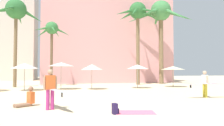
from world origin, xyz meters
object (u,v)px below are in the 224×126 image
Objects in this scene: cafe_umbrella_3 at (61,64)px; palm_tree_far_left at (16,13)px; cafe_umbrella_1 at (137,67)px; cafe_umbrella_2 at (92,67)px; palm_tree_right at (52,32)px; backpack at (115,109)px; palm_tree_left at (161,16)px; cafe_umbrella_4 at (173,68)px; person_mid_left at (206,83)px; palm_tree_center at (138,16)px; person_near_right at (50,88)px; cafe_umbrella_5 at (25,66)px; person_near_left at (28,99)px; beach_towel at (135,112)px.

palm_tree_far_left is at bearing 138.15° from cafe_umbrella_3.
cafe_umbrella_1 is 4.58m from cafe_umbrella_2.
palm_tree_right reaches higher than backpack.
palm_tree_right is (-14.06, -0.43, -2.96)m from palm_tree_left.
cafe_umbrella_4 reaches higher than person_mid_left.
cafe_umbrella_2 is 0.78× the size of person_mid_left.
backpack is at bearing -67.59° from palm_tree_far_left.
cafe_umbrella_4 is 5.93× the size of backpack.
cafe_umbrella_1 is at bearing 106.42° from person_mid_left.
cafe_umbrella_2 is at bearing -33.11° from palm_tree_far_left.
person_mid_left is (-0.52, -12.99, -7.73)m from palm_tree_center.
person_mid_left is (13.52, -12.51, -6.95)m from palm_tree_far_left.
person_near_right reaches higher than person_mid_left.
palm_tree_far_left reaches higher than cafe_umbrella_4.
palm_tree_left reaches higher than palm_tree_right.
backpack is at bearing -114.49° from palm_tree_center.
cafe_umbrella_5 is at bearing -178.07° from cafe_umbrella_4.
palm_tree_center is 4.18× the size of cafe_umbrella_3.
cafe_umbrella_3 is (4.68, -4.19, -5.57)m from palm_tree_far_left.
cafe_umbrella_1 is at bearing -33.86° from palm_tree_right.
person_mid_left is (6.11, -7.68, -1.13)m from cafe_umbrella_2.
cafe_umbrella_2 is 11.28m from backpack.
cafe_umbrella_1 is 1.01× the size of cafe_umbrella_2.
person_near_left is at bearing -171.49° from person_mid_left.
backpack is at bearing -143.70° from person_near_right.
beach_towel is at bearing 114.55° from person_near_left.
cafe_umbrella_1 is 10.37m from cafe_umbrella_5.
cafe_umbrella_3 is (-13.05, -5.59, -6.79)m from palm_tree_left.
palm_tree_left is 4.49× the size of cafe_umbrella_4.
palm_tree_center is 4.40× the size of cafe_umbrella_5.
palm_tree_far_left is 3.76× the size of cafe_umbrella_3.
palm_tree_right is 18.29m from beach_towel.
person_mid_left is (-2.69, -8.45, -1.10)m from cafe_umbrella_4.
cafe_umbrella_4 is 1.59× the size of beach_towel.
cafe_umbrella_4 is at bearing 1.93° from cafe_umbrella_5.
person_mid_left is at bearing -98.95° from person_near_right.
cafe_umbrella_2 is at bearing 90.16° from beach_towel.
palm_tree_center is at bearing 1.97° from palm_tree_far_left.
person_near_right is at bearing -124.17° from palm_tree_center.
palm_tree_right reaches higher than cafe_umbrella_4.
palm_tree_left is at bearing 74.54° from cafe_umbrella_4.
person_near_left is at bearing -118.16° from cafe_umbrella_2.
palm_tree_left is at bearing 31.18° from cafe_umbrella_2.
palm_tree_left reaches higher than palm_tree_far_left.
beach_towel is 1.66× the size of person_near_left.
palm_tree_far_left is 22.24× the size of backpack.
cafe_umbrella_5 is (-12.43, -5.04, -6.52)m from palm_tree_center.
cafe_umbrella_1 is at bearing 63.74° from backpack.
person_near_right is at bearing -74.01° from palm_tree_far_left.
person_near_right is (-2.50, 1.72, 0.74)m from backpack.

